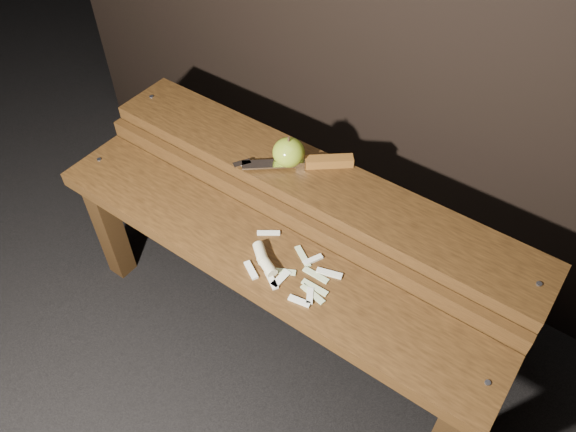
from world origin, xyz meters
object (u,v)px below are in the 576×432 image
Objects in this scene: bench_rear_tier at (312,201)px; apple at (289,152)px; bench_front_tier at (259,273)px; knife at (313,162)px.

bench_rear_tier is 0.14m from apple.
apple is at bearing 108.41° from bench_front_tier.
bench_rear_tier is at bearing 90.00° from bench_front_tier.
apple is at bearing -152.73° from knife.
apple is at bearing 176.78° from bench_rear_tier.
bench_front_tier is 0.23m from bench_rear_tier.
apple reaches higher than knife.
bench_front_tier is at bearing -85.18° from knife.
bench_front_tier is 0.30m from apple.
apple is (-0.08, 0.23, 0.18)m from bench_front_tier.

